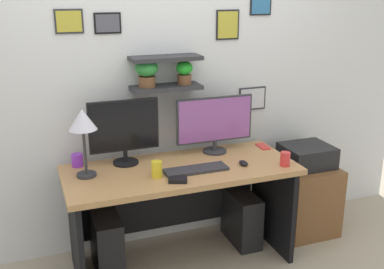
{
  "coord_description": "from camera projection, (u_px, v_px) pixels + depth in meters",
  "views": [
    {
      "loc": [
        -0.97,
        -2.83,
        1.95
      ],
      "look_at": [
        0.1,
        0.05,
        0.96
      ],
      "focal_mm": 43.27,
      "sensor_mm": 36.0,
      "label": 1
    }
  ],
  "objects": [
    {
      "name": "ground_plane",
      "position": [
        182.0,
        261.0,
        3.44
      ],
      "size": [
        8.0,
        8.0,
        0.0
      ],
      "primitive_type": "plane",
      "color": "tan"
    },
    {
      "name": "back_wall_assembly",
      "position": [
        161.0,
        71.0,
        3.42
      ],
      "size": [
        4.4,
        0.24,
        2.7
      ],
      "color": "silver",
      "rests_on": "ground"
    },
    {
      "name": "desk",
      "position": [
        179.0,
        192.0,
        3.33
      ],
      "size": [
        1.61,
        0.68,
        0.75
      ],
      "color": "tan",
      "rests_on": "ground"
    },
    {
      "name": "monitor_left",
      "position": [
        124.0,
        130.0,
        3.22
      ],
      "size": [
        0.49,
        0.18,
        0.46
      ],
      "color": "black",
      "rests_on": "desk"
    },
    {
      "name": "monitor_right",
      "position": [
        215.0,
        122.0,
        3.45
      ],
      "size": [
        0.6,
        0.18,
        0.43
      ],
      "color": "#2D2D33",
      "rests_on": "desk"
    },
    {
      "name": "keyboard",
      "position": [
        196.0,
        170.0,
        3.15
      ],
      "size": [
        0.44,
        0.14,
        0.02
      ],
      "primitive_type": "cube",
      "color": "#2D2D33",
      "rests_on": "desk"
    },
    {
      "name": "computer_mouse",
      "position": [
        243.0,
        163.0,
        3.25
      ],
      "size": [
        0.06,
        0.09,
        0.03
      ],
      "primitive_type": "ellipsoid",
      "color": "black",
      "rests_on": "desk"
    },
    {
      "name": "desk_lamp",
      "position": [
        83.0,
        124.0,
        2.96
      ],
      "size": [
        0.18,
        0.18,
        0.46
      ],
      "color": "#2D2D33",
      "rests_on": "desk"
    },
    {
      "name": "cell_phone",
      "position": [
        263.0,
        146.0,
        3.62
      ],
      "size": [
        0.08,
        0.14,
        0.01
      ],
      "primitive_type": "cube",
      "rotation": [
        0.0,
        0.0,
        -0.05
      ],
      "color": "red",
      "rests_on": "desk"
    },
    {
      "name": "coffee_mug",
      "position": [
        77.0,
        160.0,
        3.22
      ],
      "size": [
        0.08,
        0.08,
        0.09
      ],
      "primitive_type": "cylinder",
      "color": "purple",
      "rests_on": "desk"
    },
    {
      "name": "pen_cup",
      "position": [
        285.0,
        159.0,
        3.23
      ],
      "size": [
        0.07,
        0.07,
        0.1
      ],
      "primitive_type": "cylinder",
      "color": "red",
      "rests_on": "desk"
    },
    {
      "name": "scissors_tray",
      "position": [
        178.0,
        180.0,
        2.97
      ],
      "size": [
        0.14,
        0.12,
        0.02
      ],
      "primitive_type": "cube",
      "rotation": [
        0.0,
        0.0,
        -0.36
      ],
      "color": "black",
      "rests_on": "desk"
    },
    {
      "name": "water_cup",
      "position": [
        157.0,
        169.0,
        3.03
      ],
      "size": [
        0.07,
        0.07,
        0.11
      ],
      "primitive_type": "cylinder",
      "color": "yellow",
      "rests_on": "desk"
    },
    {
      "name": "drawer_cabinet",
      "position": [
        303.0,
        197.0,
        3.83
      ],
      "size": [
        0.44,
        0.5,
        0.57
      ],
      "primitive_type": "cube",
      "color": "brown",
      "rests_on": "ground"
    },
    {
      "name": "printer",
      "position": [
        307.0,
        156.0,
        3.72
      ],
      "size": [
        0.38,
        0.34,
        0.17
      ],
      "primitive_type": "cube",
      "color": "black",
      "rests_on": "drawer_cabinet"
    },
    {
      "name": "computer_tower_left",
      "position": [
        107.0,
        245.0,
        3.24
      ],
      "size": [
        0.18,
        0.4,
        0.45
      ],
      "primitive_type": "cube",
      "color": "black",
      "rests_on": "ground"
    },
    {
      "name": "computer_tower_right",
      "position": [
        241.0,
        218.0,
        3.66
      ],
      "size": [
        0.18,
        0.4,
        0.41
      ],
      "primitive_type": "cube",
      "color": "black",
      "rests_on": "ground"
    }
  ]
}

